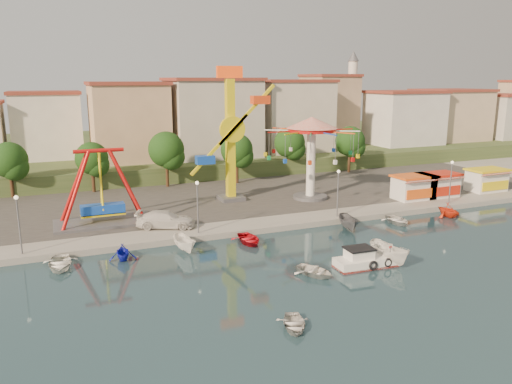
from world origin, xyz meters
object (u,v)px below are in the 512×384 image
wave_swinger (311,139)px  van (166,219)px  skiff (389,253)px  kamikaze_tower (234,138)px  cabin_motorboat (364,261)px  rowboat_a (315,271)px  pirate_ship_ride (101,189)px

wave_swinger → van: size_ratio=1.94×
wave_swinger → skiff: bearing=-100.3°
kamikaze_tower → wave_swinger: (9.28, -2.87, -0.26)m
kamikaze_tower → wave_swinger: kamikaze_tower is taller
kamikaze_tower → cabin_motorboat: bearing=-83.3°
van → cabin_motorboat: bearing=-117.9°
cabin_motorboat → van: size_ratio=0.91×
skiff → rowboat_a: bearing=176.6°
cabin_motorboat → van: bearing=133.4°
wave_swinger → skiff: wave_swinger is taller
wave_swinger → van: bearing=-164.0°
cabin_motorboat → skiff: (2.48, -0.07, 0.37)m
cabin_motorboat → kamikaze_tower: bearing=99.5°
cabin_motorboat → rowboat_a: cabin_motorboat is taller
wave_swinger → cabin_motorboat: 23.70m
kamikaze_tower → van: kamikaze_tower is taller
kamikaze_tower → rowboat_a: kamikaze_tower is taller
cabin_motorboat → van: van is taller
pirate_ship_ride → wave_swinger: size_ratio=0.86×
wave_swinger → van: 21.78m
pirate_ship_ride → skiff: (21.80, -19.85, -3.51)m
kamikaze_tower → rowboat_a: bearing=-94.5°
kamikaze_tower → van: 15.34m
pirate_ship_ride → rowboat_a: pirate_ship_ride is taller
van → wave_swinger: bearing=-52.5°
pirate_ship_ride → van: (5.80, -3.98, -2.92)m
cabin_motorboat → rowboat_a: 4.82m
kamikaze_tower → rowboat_a: size_ratio=4.76×
rowboat_a → skiff: 7.32m
pirate_ship_ride → cabin_motorboat: (19.32, -19.78, -3.89)m
kamikaze_tower → wave_swinger: 9.71m
rowboat_a → van: bearing=94.5°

